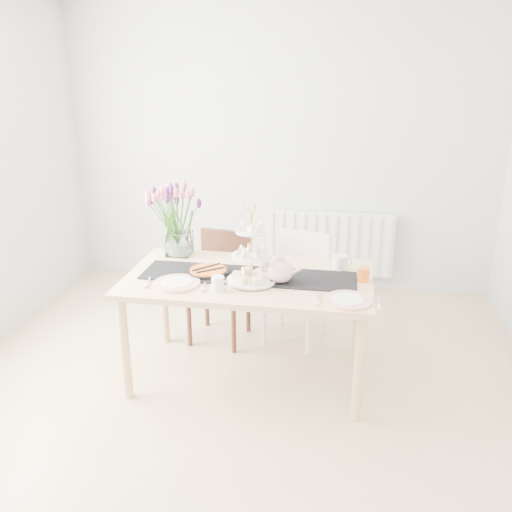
% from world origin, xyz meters
% --- Properties ---
extents(room_shell, '(4.50, 4.50, 4.50)m').
position_xyz_m(room_shell, '(0.00, 0.00, 1.30)').
color(room_shell, tan).
rests_on(room_shell, ground).
extents(radiator, '(1.20, 0.08, 0.60)m').
position_xyz_m(radiator, '(0.50, 2.19, 0.45)').
color(radiator, white).
rests_on(radiator, room_shell).
extents(dining_table, '(1.60, 0.90, 0.75)m').
position_xyz_m(dining_table, '(0.03, 0.49, 0.67)').
color(dining_table, tan).
rests_on(dining_table, ground).
extents(chair_brown, '(0.47, 0.47, 0.84)m').
position_xyz_m(chair_brown, '(-0.29, 1.08, 0.49)').
color(chair_brown, '#3B1C15').
rests_on(chair_brown, ground).
extents(chair_white, '(0.50, 0.50, 0.83)m').
position_xyz_m(chair_white, '(0.30, 1.16, 0.48)').
color(chair_white, white).
rests_on(chair_white, ground).
extents(table_runner, '(1.40, 0.35, 0.01)m').
position_xyz_m(table_runner, '(0.03, 0.49, 0.75)').
color(table_runner, black).
rests_on(table_runner, dining_table).
extents(tulip_vase, '(0.62, 0.62, 0.52)m').
position_xyz_m(tulip_vase, '(-0.54, 0.83, 1.09)').
color(tulip_vase, silver).
rests_on(tulip_vase, dining_table).
extents(cake_stand, '(0.32, 0.32, 0.46)m').
position_xyz_m(cake_stand, '(0.07, 0.39, 0.88)').
color(cake_stand, gold).
rests_on(cake_stand, dining_table).
extents(teapot, '(0.32, 0.29, 0.18)m').
position_xyz_m(teapot, '(0.25, 0.40, 0.83)').
color(teapot, silver).
rests_on(teapot, dining_table).
extents(cream_jug, '(0.12, 0.12, 0.10)m').
position_xyz_m(cream_jug, '(0.62, 0.71, 0.80)').
color(cream_jug, silver).
rests_on(cream_jug, dining_table).
extents(tart_tin, '(0.27, 0.27, 0.03)m').
position_xyz_m(tart_tin, '(-0.24, 0.49, 0.77)').
color(tart_tin, black).
rests_on(tart_tin, dining_table).
extents(mug_grey, '(0.11, 0.11, 0.10)m').
position_xyz_m(mug_grey, '(0.19, 0.44, 0.80)').
color(mug_grey, gray).
rests_on(mug_grey, dining_table).
extents(mug_white, '(0.09, 0.09, 0.09)m').
position_xyz_m(mug_white, '(-0.11, 0.22, 0.80)').
color(mug_white, silver).
rests_on(mug_white, dining_table).
extents(mug_orange, '(0.10, 0.10, 0.09)m').
position_xyz_m(mug_orange, '(0.77, 0.53, 0.79)').
color(mug_orange, orange).
rests_on(mug_orange, dining_table).
extents(plate_left, '(0.37, 0.37, 0.02)m').
position_xyz_m(plate_left, '(-0.39, 0.28, 0.76)').
color(plate_left, silver).
rests_on(plate_left, dining_table).
extents(plate_right, '(0.30, 0.30, 0.01)m').
position_xyz_m(plate_right, '(0.67, 0.19, 0.76)').
color(plate_right, white).
rests_on(plate_right, dining_table).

